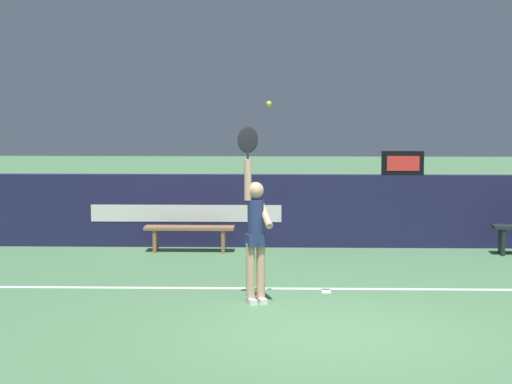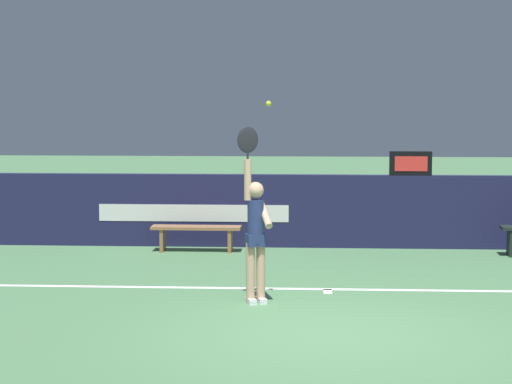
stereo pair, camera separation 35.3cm
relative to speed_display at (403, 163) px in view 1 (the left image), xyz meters
name	(u,v)px [view 1 (the left image)]	position (x,y,z in m)	size (l,w,h in m)	color
ground_plane	(336,332)	(-1.53, -5.97, -1.52)	(60.00, 60.00, 0.00)	#508053
court_lines	(338,340)	(-1.53, -6.34, -1.51)	(12.19, 5.66, 0.00)	white
back_wall	(316,211)	(-1.54, 0.00, -0.86)	(17.79, 0.21, 1.30)	#1C1D42
speed_display	(403,163)	(0.00, 0.00, 0.00)	(0.73, 0.18, 0.42)	black
tennis_player	(255,231)	(-2.50, -4.49, -0.56)	(0.48, 0.46, 2.33)	tan
tennis_ball	(269,104)	(-2.32, -4.66, 1.10)	(0.07, 0.07, 0.07)	#CFDD2D
courtside_bench_near	(189,232)	(-3.75, -0.59, -1.17)	(1.56, 0.37, 0.45)	#926341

